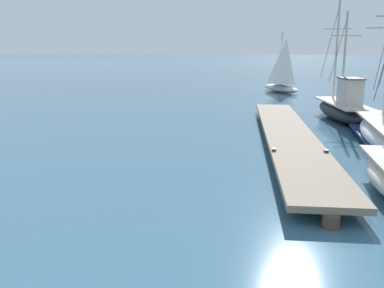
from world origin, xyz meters
The scene contains 3 objects.
floating_dock centered at (5.55, 14.54, 0.36)m, with size 2.56×16.43×0.53m.
fishing_boat_2 centered at (9.12, 19.99, 0.67)m, with size 1.88×7.44×6.05m.
distant_sailboat centered at (8.07, 33.78, 2.21)m, with size 3.38×4.60×4.85m.
Camera 1 is at (2.81, -1.95, 3.65)m, focal length 40.44 mm.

